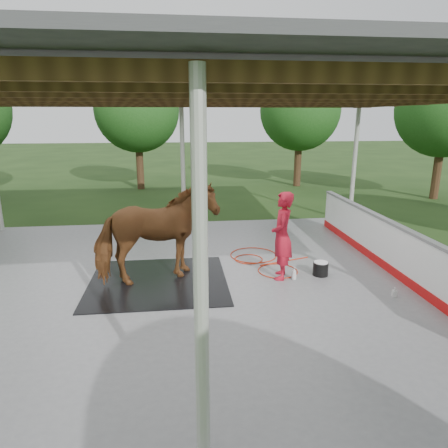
{
  "coord_description": "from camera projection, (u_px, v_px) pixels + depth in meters",
  "views": [
    {
      "loc": [
        -0.18,
        -8.07,
        3.48
      ],
      "look_at": [
        0.78,
        0.14,
        1.26
      ],
      "focal_mm": 32.0,
      "sensor_mm": 36.0,
      "label": 1
    }
  ],
  "objects": [
    {
      "name": "ground",
      "position": [
        189.0,
        283.0,
        8.66
      ],
      "size": [
        100.0,
        100.0,
        0.0
      ],
      "primitive_type": "plane",
      "color": "#1E3814"
    },
    {
      "name": "concrete_slab",
      "position": [
        189.0,
        281.0,
        8.66
      ],
      "size": [
        12.0,
        10.0,
        0.05
      ],
      "primitive_type": "cube",
      "color": "slate",
      "rests_on": "ground"
    },
    {
      "name": "pavilion_structure",
      "position": [
        184.0,
        91.0,
        7.63
      ],
      "size": [
        12.6,
        10.6,
        4.05
      ],
      "color": "beige",
      "rests_on": "ground"
    },
    {
      "name": "dasher_board",
      "position": [
        392.0,
        249.0,
        9.03
      ],
      "size": [
        0.16,
        8.0,
        1.15
      ],
      "color": "red",
      "rests_on": "concrete_slab"
    },
    {
      "name": "tree_belt",
      "position": [
        198.0,
        102.0,
        8.58
      ],
      "size": [
        28.0,
        28.0,
        5.8
      ],
      "color": "#382314",
      "rests_on": "ground"
    },
    {
      "name": "rubber_mat",
      "position": [
        158.0,
        281.0,
        8.58
      ],
      "size": [
        2.91,
        2.73,
        0.02
      ],
      "primitive_type": "cube",
      "color": "black",
      "rests_on": "concrete_slab"
    },
    {
      "name": "horse",
      "position": [
        156.0,
        234.0,
        8.31
      ],
      "size": [
        2.71,
        1.87,
        2.1
      ],
      "primitive_type": "imported",
      "rotation": [
        0.0,
        0.0,
        1.9
      ],
      "color": "brown",
      "rests_on": "rubber_mat"
    },
    {
      "name": "handler",
      "position": [
        282.0,
        236.0,
        8.58
      ],
      "size": [
        0.62,
        0.79,
        1.92
      ],
      "primitive_type": "imported",
      "rotation": [
        0.0,
        0.0,
        -1.83
      ],
      "color": "#B71327",
      "rests_on": "concrete_slab"
    },
    {
      "name": "wash_bucket",
      "position": [
        321.0,
        268.0,
        8.9
      ],
      "size": [
        0.34,
        0.34,
        0.31
      ],
      "color": "black",
      "rests_on": "concrete_slab"
    },
    {
      "name": "soap_bottle_a",
      "position": [
        294.0,
        273.0,
        8.67
      ],
      "size": [
        0.13,
        0.13,
        0.28
      ],
      "primitive_type": "imported",
      "rotation": [
        0.0,
        0.0,
        0.28
      ],
      "color": "silver",
      "rests_on": "concrete_slab"
    },
    {
      "name": "soap_bottle_b",
      "position": [
        394.0,
        292.0,
        7.85
      ],
      "size": [
        0.1,
        0.1,
        0.19
      ],
      "primitive_type": "imported",
      "rotation": [
        0.0,
        0.0,
        -0.22
      ],
      "color": "#338CD8",
      "rests_on": "concrete_slab"
    },
    {
      "name": "hose_coil",
      "position": [
        260.0,
        260.0,
        9.84
      ],
      "size": [
        1.93,
        2.19,
        0.02
      ],
      "color": "red",
      "rests_on": "concrete_slab"
    }
  ]
}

